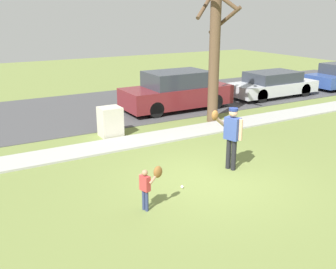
% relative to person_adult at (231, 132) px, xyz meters
% --- Properties ---
extents(ground_plane, '(48.00, 48.00, 0.00)m').
position_rel_person_adult_xyz_m(ground_plane, '(-0.79, 3.21, -1.05)').
color(ground_plane, olive).
extents(sidewalk_strip, '(36.00, 1.20, 0.06)m').
position_rel_person_adult_xyz_m(sidewalk_strip, '(-0.79, 3.31, -1.02)').
color(sidewalk_strip, '#A3A39E').
rests_on(sidewalk_strip, ground).
extents(road_surface, '(36.00, 6.80, 0.02)m').
position_rel_person_adult_xyz_m(road_surface, '(-0.79, 8.31, -1.04)').
color(road_surface, '#424244').
rests_on(road_surface, ground).
extents(person_adult, '(0.79, 0.57, 1.68)m').
position_rel_person_adult_xyz_m(person_adult, '(0.00, 0.00, 0.00)').
color(person_adult, black).
rests_on(person_adult, ground).
extents(person_child, '(0.49, 0.32, 0.97)m').
position_rel_person_adult_xyz_m(person_child, '(-2.87, -0.91, -0.41)').
color(person_child, navy).
rests_on(person_child, ground).
extents(baseball, '(0.07, 0.07, 0.07)m').
position_rel_person_adult_xyz_m(baseball, '(-1.72, -0.38, -1.01)').
color(baseball, white).
rests_on(baseball, ground).
extents(utility_cabinet, '(0.72, 0.66, 1.00)m').
position_rel_person_adult_xyz_m(utility_cabinet, '(-1.64, 4.33, -0.55)').
color(utility_cabinet, beige).
rests_on(utility_cabinet, ground).
extents(street_tree_near, '(1.85, 1.89, 5.74)m').
position_rel_person_adult_xyz_m(street_tree_near, '(2.45, 4.12, 1.98)').
color(street_tree_near, brown).
rests_on(street_tree_near, ground).
extents(parked_suv_maroon, '(4.70, 1.90, 1.63)m').
position_rel_person_adult_xyz_m(parked_suv_maroon, '(2.25, 6.46, -0.26)').
color(parked_suv_maroon, maroon).
rests_on(parked_suv_maroon, road_surface).
extents(parked_sedan_silver, '(4.60, 1.80, 1.23)m').
position_rel_person_adult_xyz_m(parked_sedan_silver, '(7.69, 6.33, -0.43)').
color(parked_sedan_silver, silver).
rests_on(parked_sedan_silver, road_surface).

